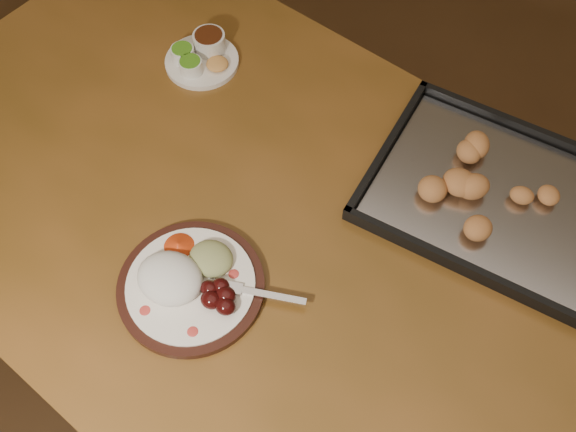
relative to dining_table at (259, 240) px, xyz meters
The scene contains 5 objects.
ground 0.70m from the dining_table, ahead, with size 4.00×4.00×0.00m, color #53361C.
dining_table is the anchor object (origin of this frame).
dinner_plate 0.21m from the dining_table, 98.97° to the right, with size 0.30×0.24×0.06m.
condiment_saucer 0.40m from the dining_table, 136.92° to the left, with size 0.15×0.15×0.05m.
baking_tray 0.45m from the dining_table, 31.55° to the left, with size 0.47×0.35×0.05m.
Camera 1 is at (0.08, -0.47, 1.71)m, focal length 40.00 mm.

